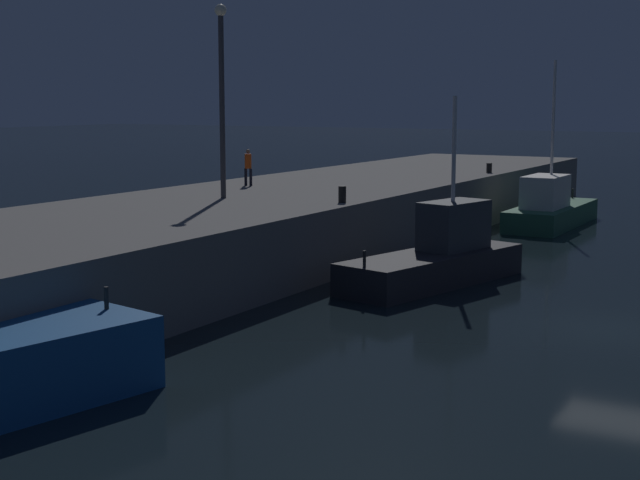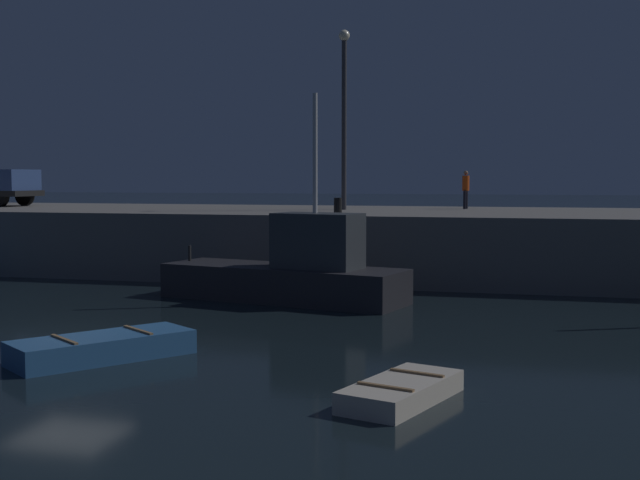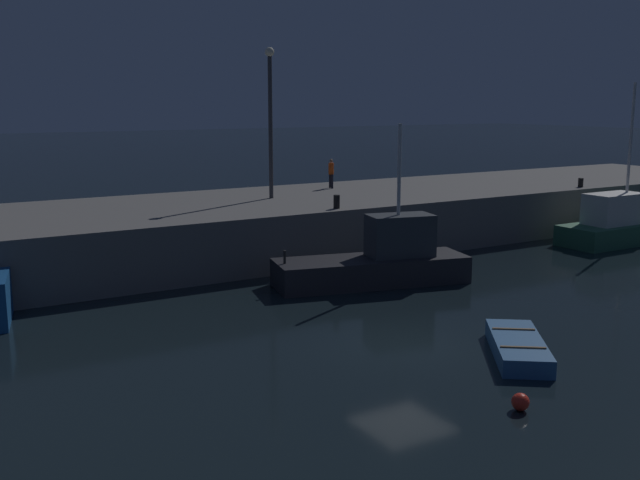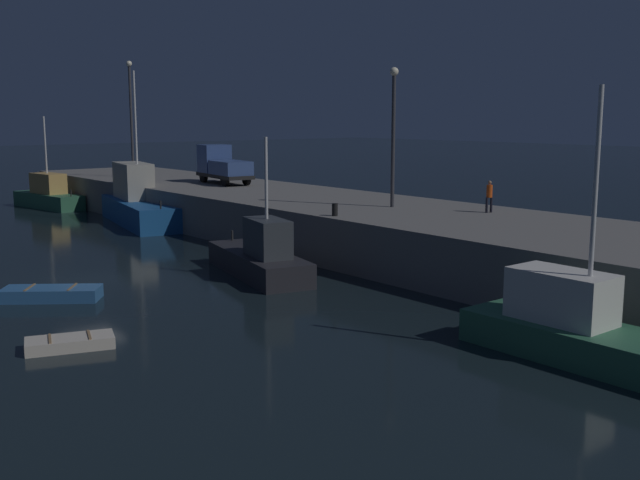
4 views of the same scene
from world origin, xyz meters
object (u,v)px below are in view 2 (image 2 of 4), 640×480
at_px(dockworker, 466,187).
at_px(dinghy_orange_near, 102,347).
at_px(fishing_boat_blue, 291,273).
at_px(lamp_post_east, 344,104).
at_px(bollard_west, 338,206).
at_px(rowboat_white_mid, 402,391).

bearing_deg(dockworker, dinghy_orange_near, -106.65).
xyz_separation_m(fishing_boat_blue, dinghy_orange_near, (-1.47, -8.88, -0.61)).
height_order(lamp_post_east, dockworker, lamp_post_east).
bearing_deg(fishing_boat_blue, bollard_west, 82.29).
xyz_separation_m(lamp_post_east, dockworker, (4.64, 2.02, -3.31)).
distance_m(lamp_post_east, bollard_west, 6.09).
bearing_deg(fishing_boat_blue, rowboat_white_mid, -64.57).
relative_size(dinghy_orange_near, dockworker, 2.42).
height_order(fishing_boat_blue, bollard_west, fishing_boat_blue).
xyz_separation_m(dinghy_orange_near, rowboat_white_mid, (6.52, -1.75, -0.07)).
relative_size(rowboat_white_mid, lamp_post_east, 0.40).
distance_m(dinghy_orange_near, bollard_west, 13.20).
xyz_separation_m(fishing_boat_blue, lamp_post_east, (-0.30, 8.53, 5.79)).
xyz_separation_m(fishing_boat_blue, dockworker, (4.34, 10.54, 2.48)).
xyz_separation_m(dockworker, bollard_west, (-3.81, -6.62, -0.59)).
distance_m(fishing_boat_blue, bollard_west, 4.38).
distance_m(rowboat_white_mid, dockworker, 21.42).
bearing_deg(bollard_west, dinghy_orange_near, -98.88).
bearing_deg(lamp_post_east, dinghy_orange_near, -93.83).
bearing_deg(dinghy_orange_near, fishing_boat_blue, 80.60).
xyz_separation_m(rowboat_white_mid, dockworker, (-0.71, 21.18, 3.16)).
bearing_deg(rowboat_white_mid, fishing_boat_blue, 115.43).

